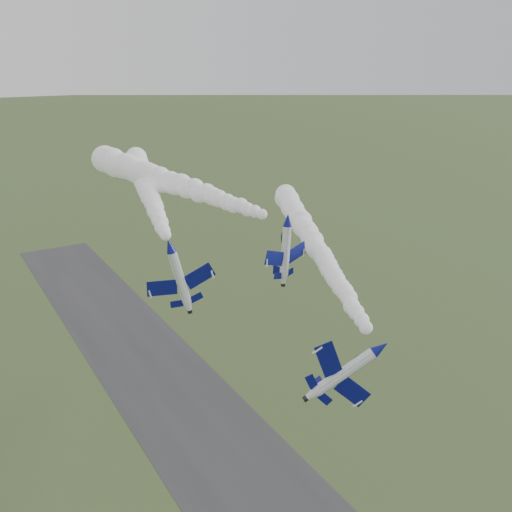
% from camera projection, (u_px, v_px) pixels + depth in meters
% --- Properties ---
extents(runway, '(24.00, 260.00, 0.04)m').
position_uv_depth(runway, '(206.00, 435.00, 109.49)').
color(runway, '#313133').
rests_on(runway, ground).
extents(jet_lead, '(6.87, 12.19, 8.64)m').
position_uv_depth(jet_lead, '(381.00, 348.00, 69.62)').
color(jet_lead, silver).
extents(smoke_trail_jet_lead, '(28.93, 62.31, 4.81)m').
position_uv_depth(smoke_trail_jet_lead, '(314.00, 243.00, 102.48)').
color(smoke_trail_jet_lead, white).
extents(jet_pair_left, '(10.41, 12.44, 3.70)m').
position_uv_depth(jet_pair_left, '(170.00, 246.00, 83.69)').
color(jet_pair_left, silver).
extents(smoke_trail_jet_pair_left, '(21.19, 59.28, 5.14)m').
position_uv_depth(smoke_trail_jet_pair_left, '(148.00, 189.00, 113.29)').
color(smoke_trail_jet_pair_left, white).
extents(jet_pair_right, '(10.58, 12.31, 3.14)m').
position_uv_depth(jet_pair_right, '(288.00, 220.00, 92.95)').
color(jet_pair_right, silver).
extents(smoke_trail_jet_pair_right, '(21.50, 52.80, 5.92)m').
position_uv_depth(smoke_trail_jet_pair_right, '(172.00, 183.00, 111.07)').
color(smoke_trail_jet_pair_right, white).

